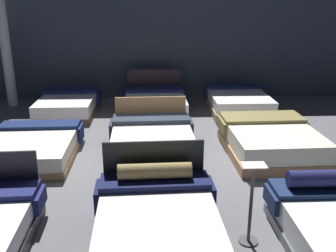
# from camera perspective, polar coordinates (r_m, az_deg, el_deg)

# --- Properties ---
(ground_plane) EXTENTS (18.00, 18.00, 0.02)m
(ground_plane) POSITION_cam_1_polar(r_m,az_deg,el_deg) (7.21, -2.13, -4.80)
(ground_plane) COLOR #5B5B60
(showroom_back_wall) EXTENTS (18.00, 0.06, 3.50)m
(showroom_back_wall) POSITION_cam_1_polar(r_m,az_deg,el_deg) (11.45, -2.30, 12.92)
(showroom_back_wall) COLOR #333D4C
(showroom_back_wall) RESTS_ON ground_plane
(bed_1) EXTENTS (1.60, 2.13, 1.02)m
(bed_1) POSITION_cam_1_polar(r_m,az_deg,el_deg) (4.60, -1.57, -15.12)
(bed_1) COLOR black
(bed_1) RESTS_ON ground_plane
(bed_3) EXTENTS (1.69, 2.06, 0.46)m
(bed_3) POSITION_cam_1_polar(r_m,az_deg,el_deg) (7.57, -19.82, -3.06)
(bed_3) COLOR #97754C
(bed_3) RESTS_ON ground_plane
(bed_4) EXTENTS (1.70, 2.04, 0.93)m
(bed_4) POSITION_cam_1_polar(r_m,az_deg,el_deg) (7.20, -2.38, -2.46)
(bed_4) COLOR #9A6F47
(bed_4) RESTS_ON ground_plane
(bed_5) EXTENTS (1.75, 2.15, 0.58)m
(bed_5) POSITION_cam_1_polar(r_m,az_deg,el_deg) (7.55, 15.16, -2.10)
(bed_5) COLOR #976E4C
(bed_5) RESTS_ON ground_plane
(bed_6) EXTENTS (1.54, 2.04, 0.51)m
(bed_6) POSITION_cam_1_polar(r_m,az_deg,el_deg) (10.30, -14.85, 3.12)
(bed_6) COLOR brown
(bed_6) RESTS_ON ground_plane
(bed_7) EXTENTS (1.72, 2.13, 0.97)m
(bed_7) POSITION_cam_1_polar(r_m,az_deg,el_deg) (10.14, -1.95, 3.57)
(bed_7) COLOR black
(bed_7) RESTS_ON ground_plane
(bed_8) EXTENTS (1.61, 2.14, 0.54)m
(bed_8) POSITION_cam_1_polar(r_m,az_deg,el_deg) (10.36, 10.49, 3.59)
(bed_8) COLOR #926F53
(bed_8) RESTS_ON ground_plane
(price_sign) EXTENTS (0.28, 0.24, 1.03)m
(price_sign) POSITION_cam_1_polar(r_m,az_deg,el_deg) (4.75, 12.29, -12.72)
(price_sign) COLOR #3F3F44
(price_sign) RESTS_ON ground_plane
(support_pillar) EXTENTS (0.27, 0.27, 3.50)m
(support_pillar) POSITION_cam_1_polar(r_m,az_deg,el_deg) (11.39, -23.34, 11.46)
(support_pillar) COLOR silver
(support_pillar) RESTS_ON ground_plane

